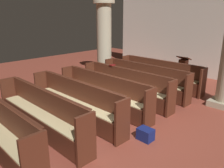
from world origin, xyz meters
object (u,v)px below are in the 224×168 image
pew_row_4 (75,100)px  pew_row_5 (41,111)px  hymn_book (113,65)px  pew_row_1 (144,78)px  pew_row_0 (160,73)px  pew_row_2 (125,84)px  pillar_far_side (104,37)px  kneeler_box_navy (145,134)px  pew_row_3 (103,92)px  lectern (183,72)px

pew_row_4 → pew_row_5: 0.97m
pew_row_5 → pew_row_4: bearing=90.0°
pew_row_5 → hymn_book: (-0.75, 3.10, 0.48)m
pew_row_1 → pew_row_0: bearing=90.0°
pew_row_1 → pew_row_2: size_ratio=1.00×
pew_row_2 → pillar_far_side: 3.05m
pillar_far_side → kneeler_box_navy: 5.48m
pew_row_2 → pew_row_3: (0.00, -0.97, 0.00)m
pew_row_2 → pew_row_0: bearing=90.0°
pew_row_1 → hymn_book: (-0.75, -0.79, 0.48)m
pew_row_4 → kneeler_box_navy: pew_row_4 is taller
pew_row_1 → pew_row_5: size_ratio=1.00×
pew_row_4 → pew_row_5: (0.00, -0.97, 0.00)m
pew_row_0 → pew_row_1: (0.00, -0.97, 0.00)m
pillar_far_side → pew_row_4: bearing=-54.0°
pew_row_2 → kneeler_box_navy: (1.93, -1.51, -0.38)m
hymn_book → kneeler_box_navy: hymn_book is taller
pillar_far_side → hymn_book: pillar_far_side is taller
pew_row_1 → lectern: bearing=79.4°
pew_row_0 → pew_row_5: size_ratio=1.00×
pew_row_4 → hymn_book: bearing=109.3°
pew_row_3 → pillar_far_side: bearing=135.7°
kneeler_box_navy → pillar_far_side: bearing=146.2°
pew_row_1 → pew_row_3: same height
pew_row_3 → lectern: bearing=84.5°
pew_row_1 → pew_row_5: same height
pew_row_0 → pillar_far_side: pillar_far_side is taller
pew_row_1 → kneeler_box_navy: bearing=-52.2°
hymn_book → pew_row_1: bearing=46.5°
pew_row_5 → lectern: size_ratio=3.11×
pew_row_3 → lectern: lectern is taller
pew_row_5 → pew_row_0: bearing=90.0°
pew_row_4 → lectern: size_ratio=3.11×
pew_row_0 → pew_row_2: (0.00, -1.94, 0.00)m
pew_row_5 → pew_row_1: bearing=90.0°
pew_row_0 → kneeler_box_navy: 3.98m
pew_row_0 → lectern: lectern is taller
pew_row_0 → pew_row_1: size_ratio=1.00×
pillar_far_side → kneeler_box_navy: pillar_far_side is taller
pew_row_2 → pew_row_5: size_ratio=1.00×
pew_row_1 → hymn_book: bearing=-133.5°
pew_row_1 → pew_row_2: (0.00, -0.97, 0.00)m
pew_row_1 → pew_row_4: size_ratio=1.00×
pew_row_0 → pew_row_2: same height
pew_row_3 → pew_row_0: bearing=90.0°
hymn_book → kneeler_box_navy: size_ratio=0.54×
pew_row_0 → pew_row_2: bearing=-90.0°
pew_row_3 → hymn_book: hymn_book is taller
pew_row_4 → pew_row_5: size_ratio=1.00×
pew_row_4 → kneeler_box_navy: size_ratio=10.04×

